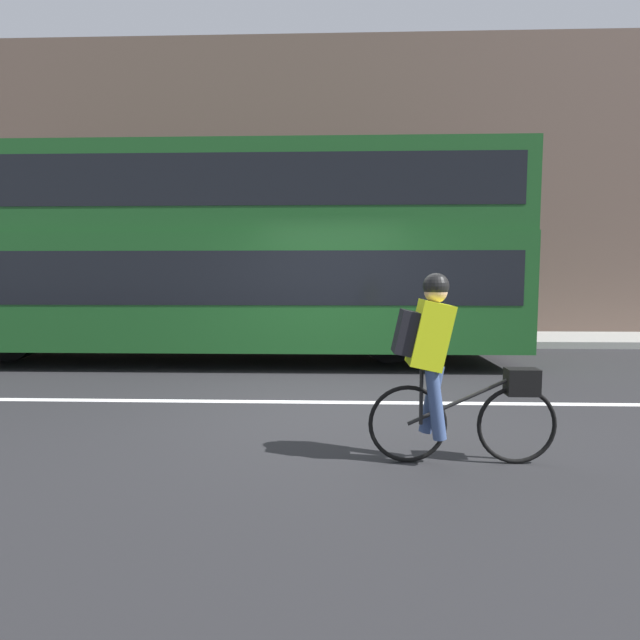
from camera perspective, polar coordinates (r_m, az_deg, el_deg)
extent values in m
plane|color=#232326|center=(5.96, 1.17, -10.08)|extent=(80.00, 80.00, 0.00)
cube|color=silver|center=(6.23, 1.20, -9.37)|extent=(50.00, 0.14, 0.01)
cube|color=gray|center=(11.86, 1.55, -2.12)|extent=(60.00, 2.05, 0.15)
cube|color=brown|center=(13.12, 1.62, 14.68)|extent=(60.00, 0.30, 7.49)
cylinder|color=black|center=(9.09, 7.94, -1.36)|extent=(1.09, 0.30, 1.09)
cylinder|color=black|center=(10.87, -31.83, -1.03)|extent=(1.09, 0.30, 1.09)
cube|color=#194C1E|center=(9.34, -13.89, 3.30)|extent=(11.28, 2.46, 1.93)
cube|color=black|center=(9.34, -13.92, 4.72)|extent=(10.83, 2.48, 0.85)
cube|color=#194C1E|center=(9.45, -14.11, 13.56)|extent=(11.28, 2.36, 1.44)
cube|color=black|center=(9.46, -14.12, 13.99)|extent=(10.83, 2.38, 0.80)
torus|color=black|center=(4.52, 21.56, -11.10)|extent=(0.66, 0.04, 0.66)
torus|color=black|center=(4.31, 9.99, -11.62)|extent=(0.66, 0.04, 0.66)
cylinder|color=black|center=(4.34, 15.99, -8.76)|extent=(0.91, 0.03, 0.45)
cylinder|color=black|center=(4.26, 11.50, -8.49)|extent=(0.03, 0.03, 0.48)
cube|color=black|center=(4.44, 22.08, -6.57)|extent=(0.26, 0.16, 0.22)
cube|color=#D8EA19|center=(4.18, 12.46, -1.66)|extent=(0.37, 0.32, 0.58)
cube|color=black|center=(4.15, 9.75, -1.39)|extent=(0.21, 0.26, 0.38)
cylinder|color=#384C7A|center=(4.38, 12.62, -8.81)|extent=(0.21, 0.11, 0.59)
cylinder|color=#384C7A|center=(4.20, 13.08, -9.39)|extent=(0.19, 0.11, 0.59)
sphere|color=tan|center=(4.16, 13.09, 3.21)|extent=(0.19, 0.19, 0.19)
sphere|color=black|center=(4.16, 13.11, 3.80)|extent=(0.21, 0.21, 0.21)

